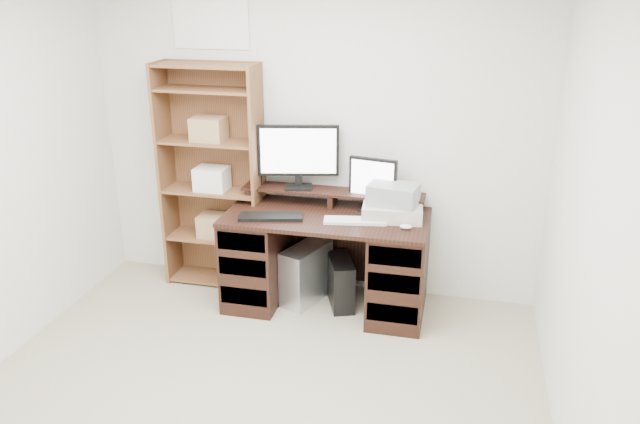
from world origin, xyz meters
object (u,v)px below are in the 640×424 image
(tower_black, at_px, (341,282))
(bookshelf, at_px, (213,175))
(tower_silver, at_px, (306,274))
(desk, at_px, (326,259))
(monitor_small, at_px, (373,182))
(printer, at_px, (393,211))
(monitor_wide, at_px, (298,153))

(tower_black, height_order, bookshelf, bookshelf)
(tower_silver, height_order, tower_black, tower_silver)
(desk, relative_size, monitor_small, 3.74)
(monitor_small, relative_size, bookshelf, 0.22)
(printer, bearing_deg, tower_silver, 175.92)
(printer, xyz_separation_m, tower_black, (-0.37, -0.02, -0.61))
(tower_silver, relative_size, tower_black, 1.10)
(tower_silver, xyz_separation_m, bookshelf, (-0.80, 0.17, 0.69))
(desk, xyz_separation_m, bookshelf, (-0.97, 0.21, 0.53))
(printer, distance_m, tower_black, 0.72)
(monitor_wide, xyz_separation_m, monitor_small, (0.58, -0.04, -0.17))
(printer, distance_m, bookshelf, 1.46)
(tower_black, bearing_deg, monitor_small, 16.72)
(desk, bearing_deg, bookshelf, 167.65)
(monitor_wide, relative_size, tower_black, 1.48)
(monitor_small, xyz_separation_m, tower_black, (-0.20, -0.15, -0.78))
(bookshelf, bearing_deg, printer, -6.31)
(desk, relative_size, tower_silver, 3.30)
(monitor_wide, bearing_deg, bookshelf, 168.70)
(tower_silver, bearing_deg, monitor_wide, 140.16)
(tower_silver, xyz_separation_m, tower_black, (0.28, -0.01, -0.04))
(monitor_wide, xyz_separation_m, bookshelf, (-0.70, -0.01, -0.22))
(bookshelf, bearing_deg, desk, -12.35)
(desk, distance_m, monitor_wide, 0.83)
(tower_black, relative_size, bookshelf, 0.23)
(desk, xyz_separation_m, monitor_wide, (-0.27, 0.22, 0.75))
(tower_black, distance_m, bookshelf, 1.31)
(desk, height_order, monitor_small, monitor_small)
(bookshelf, bearing_deg, tower_black, -9.66)
(desk, height_order, bookshelf, bookshelf)
(printer, distance_m, tower_silver, 0.87)
(tower_black, bearing_deg, monitor_wide, 132.08)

